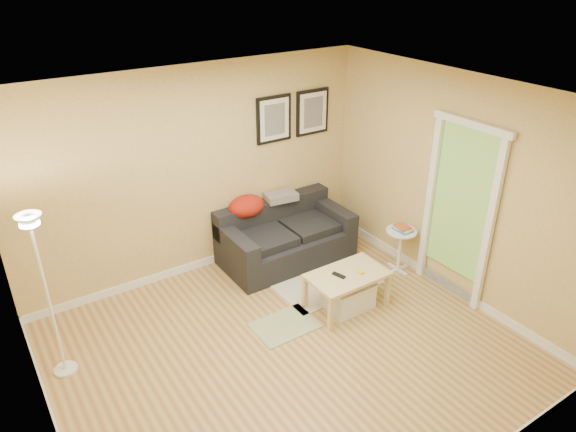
# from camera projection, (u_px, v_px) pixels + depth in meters

# --- Properties ---
(floor) EXTENTS (4.50, 4.50, 0.00)m
(floor) POSITION_uv_depth(u_px,v_px,m) (289.00, 350.00, 5.47)
(floor) COLOR tan
(floor) RESTS_ON ground
(ceiling) EXTENTS (4.50, 4.50, 0.00)m
(ceiling) POSITION_uv_depth(u_px,v_px,m) (289.00, 102.00, 4.30)
(ceiling) COLOR white
(ceiling) RESTS_ON wall_back
(wall_back) EXTENTS (4.50, 0.00, 4.50)m
(wall_back) POSITION_uv_depth(u_px,v_px,m) (198.00, 173.00, 6.37)
(wall_back) COLOR #D3BB6C
(wall_back) RESTS_ON ground
(wall_front) EXTENTS (4.50, 0.00, 4.50)m
(wall_front) POSITION_uv_depth(u_px,v_px,m) (461.00, 369.00, 3.39)
(wall_front) COLOR #D3BB6C
(wall_front) RESTS_ON ground
(wall_left) EXTENTS (0.00, 4.00, 4.00)m
(wall_left) POSITION_uv_depth(u_px,v_px,m) (28.00, 327.00, 3.77)
(wall_left) COLOR #D3BB6C
(wall_left) RESTS_ON ground
(wall_right) EXTENTS (0.00, 4.00, 4.00)m
(wall_right) POSITION_uv_depth(u_px,v_px,m) (454.00, 187.00, 5.99)
(wall_right) COLOR #D3BB6C
(wall_right) RESTS_ON ground
(baseboard_back) EXTENTS (4.50, 0.02, 0.10)m
(baseboard_back) POSITION_uv_depth(u_px,v_px,m) (205.00, 262.00, 6.93)
(baseboard_back) COLOR white
(baseboard_back) RESTS_ON ground
(baseboard_right) EXTENTS (0.02, 4.00, 0.10)m
(baseboard_right) POSITION_uv_depth(u_px,v_px,m) (439.00, 280.00, 6.55)
(baseboard_right) COLOR white
(baseboard_right) RESTS_ON ground
(sofa) EXTENTS (1.70, 0.90, 0.75)m
(sofa) POSITION_uv_depth(u_px,v_px,m) (286.00, 234.00, 6.92)
(sofa) COLOR black
(sofa) RESTS_ON ground
(red_throw) EXTENTS (0.48, 0.36, 0.28)m
(red_throw) POSITION_uv_depth(u_px,v_px,m) (247.00, 206.00, 6.77)
(red_throw) COLOR #B52A10
(red_throw) RESTS_ON sofa
(plaid_throw) EXTENTS (0.45, 0.32, 0.10)m
(plaid_throw) POSITION_uv_depth(u_px,v_px,m) (281.00, 196.00, 7.02)
(plaid_throw) COLOR tan
(plaid_throw) RESTS_ON sofa
(framed_print_left) EXTENTS (0.50, 0.04, 0.60)m
(framed_print_left) POSITION_uv_depth(u_px,v_px,m) (274.00, 119.00, 6.66)
(framed_print_left) COLOR black
(framed_print_left) RESTS_ON wall_back
(framed_print_right) EXTENTS (0.50, 0.04, 0.60)m
(framed_print_right) POSITION_uv_depth(u_px,v_px,m) (312.00, 112.00, 6.96)
(framed_print_right) COLOR black
(framed_print_right) RESTS_ON wall_back
(area_rug) EXTENTS (1.25, 0.85, 0.01)m
(area_rug) POSITION_uv_depth(u_px,v_px,m) (325.00, 282.00, 6.59)
(area_rug) COLOR beige
(area_rug) RESTS_ON ground
(green_runner) EXTENTS (0.70, 0.50, 0.01)m
(green_runner) POSITION_uv_depth(u_px,v_px,m) (285.00, 325.00, 5.82)
(green_runner) COLOR #668C4C
(green_runner) RESTS_ON ground
(coffee_table) EXTENTS (0.97, 0.67, 0.45)m
(coffee_table) POSITION_uv_depth(u_px,v_px,m) (347.00, 290.00, 6.04)
(coffee_table) COLOR beige
(coffee_table) RESTS_ON ground
(remote_control) EXTENTS (0.09, 0.17, 0.02)m
(remote_control) POSITION_uv_depth(u_px,v_px,m) (339.00, 275.00, 5.90)
(remote_control) COLOR black
(remote_control) RESTS_ON coffee_table
(tape_roll) EXTENTS (0.07, 0.07, 0.03)m
(tape_roll) POSITION_uv_depth(u_px,v_px,m) (361.00, 272.00, 5.94)
(tape_roll) COLOR yellow
(tape_roll) RESTS_ON coffee_table
(storage_bin) EXTENTS (0.53, 0.39, 0.33)m
(storage_bin) POSITION_uv_depth(u_px,v_px,m) (349.00, 296.00, 6.05)
(storage_bin) COLOR white
(storage_bin) RESTS_ON ground
(side_table) EXTENTS (0.38, 0.38, 0.59)m
(side_table) POSITION_uv_depth(u_px,v_px,m) (399.00, 251.00, 6.70)
(side_table) COLOR white
(side_table) RESTS_ON ground
(book_stack) EXTENTS (0.21, 0.25, 0.07)m
(book_stack) POSITION_uv_depth(u_px,v_px,m) (403.00, 228.00, 6.55)
(book_stack) COLOR teal
(book_stack) RESTS_ON side_table
(floor_lamp) EXTENTS (0.22, 0.22, 1.73)m
(floor_lamp) POSITION_uv_depth(u_px,v_px,m) (49.00, 303.00, 4.84)
(floor_lamp) COLOR white
(floor_lamp) RESTS_ON ground
(doorway) EXTENTS (0.12, 1.01, 2.13)m
(doorway) POSITION_uv_depth(u_px,v_px,m) (458.00, 215.00, 5.98)
(doorway) COLOR white
(doorway) RESTS_ON ground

